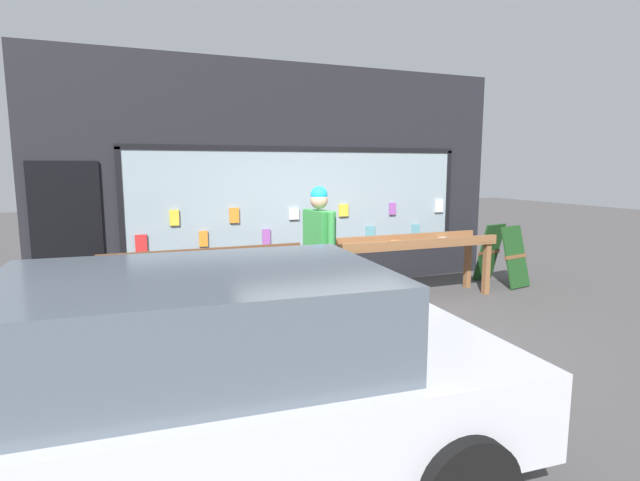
{
  "coord_description": "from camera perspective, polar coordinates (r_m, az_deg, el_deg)",
  "views": [
    {
      "loc": [
        -2.63,
        -5.33,
        2.03
      ],
      "look_at": [
        -0.05,
        0.89,
        1.02
      ],
      "focal_mm": 28.0,
      "sensor_mm": 36.0,
      "label": 1
    }
  ],
  "objects": [
    {
      "name": "ground_plane",
      "position": [
        6.29,
        3.62,
        -10.34
      ],
      "size": [
        40.0,
        40.0,
        0.0
      ],
      "primitive_type": "plane",
      "color": "#474444"
    },
    {
      "name": "shopfront_facade",
      "position": [
        8.16,
        -3.89,
        6.82
      ],
      "size": [
        7.65,
        0.29,
        3.64
      ],
      "color": "black",
      "rests_on": "ground_plane"
    },
    {
      "name": "display_table_left",
      "position": [
        6.64,
        -12.67,
        -2.8
      ],
      "size": [
        2.71,
        0.67,
        0.93
      ],
      "color": "brown",
      "rests_on": "ground_plane"
    },
    {
      "name": "display_table_right",
      "position": [
        7.76,
        10.37,
        -0.92
      ],
      "size": [
        2.71,
        0.68,
        0.96
      ],
      "color": "brown",
      "rests_on": "ground_plane"
    },
    {
      "name": "person_browsing",
      "position": [
        6.51,
        -0.11,
        -0.12
      ],
      "size": [
        0.29,
        0.68,
        1.77
      ],
      "rotation": [
        0.0,
        0.0,
        1.72
      ],
      "color": "black",
      "rests_on": "ground_plane"
    },
    {
      "name": "small_dog",
      "position": [
        6.7,
        3.11,
        -6.66
      ],
      "size": [
        0.44,
        0.5,
        0.42
      ],
      "rotation": [
        0.0,
        0.0,
        2.2
      ],
      "color": "white",
      "rests_on": "ground_plane"
    },
    {
      "name": "sandwich_board_sign",
      "position": [
        9.15,
        20.07,
        -1.5
      ],
      "size": [
        0.64,
        0.9,
        1.02
      ],
      "rotation": [
        0.0,
        0.0,
        0.19
      ],
      "color": "#193F19",
      "rests_on": "ground_plane"
    },
    {
      "name": "parked_car",
      "position": [
        3.26,
        -13.7,
        -15.08
      ],
      "size": [
        4.17,
        2.15,
        1.41
      ],
      "rotation": [
        0.0,
        0.0,
        -0.07
      ],
      "color": "silver",
      "rests_on": "ground_plane"
    }
  ]
}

